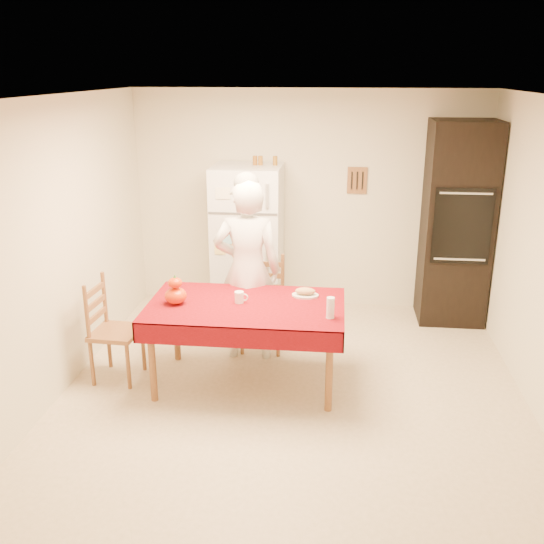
# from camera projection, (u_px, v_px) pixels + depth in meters

# --- Properties ---
(floor) EXTENTS (4.50, 4.50, 0.00)m
(floor) POSITION_uv_depth(u_px,v_px,m) (292.00, 396.00, 5.26)
(floor) COLOR tan
(floor) RESTS_ON ground
(room_shell) EXTENTS (4.02, 4.52, 2.51)m
(room_shell) POSITION_uv_depth(u_px,v_px,m) (294.00, 213.00, 4.74)
(room_shell) COLOR beige
(room_shell) RESTS_ON ground
(refrigerator) EXTENTS (0.75, 0.74, 1.70)m
(refrigerator) POSITION_uv_depth(u_px,v_px,m) (248.00, 241.00, 6.82)
(refrigerator) COLOR white
(refrigerator) RESTS_ON floor
(oven_cabinet) EXTENTS (0.70, 0.62, 2.20)m
(oven_cabinet) POSITION_uv_depth(u_px,v_px,m) (457.00, 224.00, 6.55)
(oven_cabinet) COLOR black
(oven_cabinet) RESTS_ON floor
(dining_table) EXTENTS (1.70, 1.00, 0.76)m
(dining_table) POSITION_uv_depth(u_px,v_px,m) (246.00, 312.00, 5.26)
(dining_table) COLOR brown
(dining_table) RESTS_ON floor
(chair_far) EXTENTS (0.43, 0.41, 0.95)m
(chair_far) POSITION_uv_depth(u_px,v_px,m) (263.00, 299.00, 6.06)
(chair_far) COLOR brown
(chair_far) RESTS_ON floor
(chair_left) EXTENTS (0.42, 0.44, 0.95)m
(chair_left) POSITION_uv_depth(u_px,v_px,m) (109.00, 326.00, 5.42)
(chair_left) COLOR brown
(chair_left) RESTS_ON floor
(seated_woman) EXTENTS (0.67, 0.46, 1.76)m
(seated_woman) POSITION_uv_depth(u_px,v_px,m) (247.00, 271.00, 5.73)
(seated_woman) COLOR white
(seated_woman) RESTS_ON floor
(coffee_mug) EXTENTS (0.08, 0.08, 0.10)m
(coffee_mug) POSITION_uv_depth(u_px,v_px,m) (239.00, 297.00, 5.26)
(coffee_mug) COLOR white
(coffee_mug) RESTS_ON dining_table
(pumpkin_lower) EXTENTS (0.19, 0.19, 0.14)m
(pumpkin_lower) POSITION_uv_depth(u_px,v_px,m) (176.00, 296.00, 5.23)
(pumpkin_lower) COLOR #C94904
(pumpkin_lower) RESTS_ON dining_table
(pumpkin_upper) EXTENTS (0.12, 0.12, 0.09)m
(pumpkin_upper) POSITION_uv_depth(u_px,v_px,m) (175.00, 283.00, 5.19)
(pumpkin_upper) COLOR #DF6005
(pumpkin_upper) RESTS_ON pumpkin_lower
(wine_glass) EXTENTS (0.07, 0.07, 0.18)m
(wine_glass) POSITION_uv_depth(u_px,v_px,m) (330.00, 308.00, 4.93)
(wine_glass) COLOR white
(wine_glass) RESTS_ON dining_table
(bread_plate) EXTENTS (0.24, 0.24, 0.02)m
(bread_plate) POSITION_uv_depth(u_px,v_px,m) (305.00, 295.00, 5.42)
(bread_plate) COLOR silver
(bread_plate) RESTS_ON dining_table
(bread_loaf) EXTENTS (0.18, 0.10, 0.06)m
(bread_loaf) POSITION_uv_depth(u_px,v_px,m) (305.00, 291.00, 5.40)
(bread_loaf) COLOR #A67851
(bread_loaf) RESTS_ON bread_plate
(spice_jar_left) EXTENTS (0.05, 0.05, 0.10)m
(spice_jar_left) POSITION_uv_depth(u_px,v_px,m) (255.00, 160.00, 6.57)
(spice_jar_left) COLOR brown
(spice_jar_left) RESTS_ON refrigerator
(spice_jar_mid) EXTENTS (0.05, 0.05, 0.10)m
(spice_jar_mid) POSITION_uv_depth(u_px,v_px,m) (261.00, 160.00, 6.57)
(spice_jar_mid) COLOR #8C5719
(spice_jar_mid) RESTS_ON refrigerator
(spice_jar_right) EXTENTS (0.05, 0.05, 0.10)m
(spice_jar_right) POSITION_uv_depth(u_px,v_px,m) (275.00, 161.00, 6.55)
(spice_jar_right) COLOR brown
(spice_jar_right) RESTS_ON refrigerator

